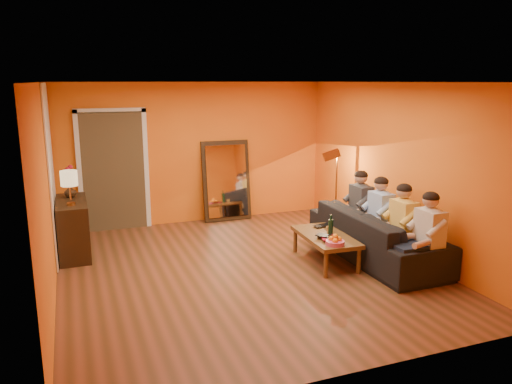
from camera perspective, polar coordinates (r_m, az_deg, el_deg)
name	(u,v)px	position (r m, az deg, el deg)	size (l,w,h in m)	color
room_shell	(236,175)	(7.12, -2.27, 1.93)	(5.00, 5.50, 2.60)	brown
white_accent	(51,170)	(8.13, -22.38, 2.32)	(0.02, 1.90, 2.58)	white
doorway_recess	(113,171)	(9.26, -16.02, 2.36)	(1.06, 0.30, 2.10)	#3F2D19
door_jamb_left	(80,174)	(9.12, -19.52, 1.97)	(0.08, 0.06, 2.20)	white
door_jamb_right	(146,170)	(9.20, -12.42, 2.50)	(0.08, 0.06, 2.20)	white
door_header	(110,110)	(9.02, -16.37, 8.93)	(1.22, 0.06, 0.08)	white
mirror_frame	(226,181)	(9.50, -3.41, 1.30)	(0.92, 0.06, 1.52)	#311F10
mirror_glass	(227,181)	(9.46, -3.34, 1.25)	(0.78, 0.02, 1.36)	white
sideboard	(73,228)	(8.12, -20.17, -3.86)	(0.44, 1.18, 0.85)	#311F10
table_lamp	(70,188)	(7.67, -20.51, 0.42)	(0.24, 0.24, 0.51)	beige
sofa	(376,235)	(7.70, 13.56, -4.78)	(0.97, 2.49, 0.73)	black
coffee_table	(325,249)	(7.44, 7.92, -6.42)	(0.62, 1.22, 0.42)	brown
floor_lamp	(336,192)	(8.81, 9.14, -0.01)	(0.30, 0.24, 1.44)	#AD6D33
dog	(335,225)	(8.09, 9.06, -3.72)	(0.40, 0.62, 0.73)	#A5804A
person_far_left	(429,237)	(6.95, 19.17, -4.91)	(0.70, 0.44, 1.22)	beige
person_mid_left	(403,226)	(7.36, 16.45, -3.76)	(0.70, 0.44, 1.22)	#E9BD4D
person_mid_right	(380,216)	(7.79, 14.03, -2.73)	(0.70, 0.44, 1.22)	#9AB9EF
person_far_right	(361,208)	(8.23, 11.87, -1.80)	(0.70, 0.44, 1.22)	#343439
fruit_bowl	(335,239)	(6.93, 9.04, -5.36)	(0.26, 0.26, 0.16)	#D04970
wine_bottle	(331,225)	(7.31, 8.53, -3.77)	(0.07, 0.07, 0.31)	black
tumbler	(329,229)	(7.51, 8.34, -4.21)	(0.09, 0.09, 0.08)	#B27F3F
laptop	(325,226)	(7.74, 7.90, -3.91)	(0.33, 0.21, 0.03)	black
book_lower	(321,239)	(7.12, 7.46, -5.41)	(0.16, 0.22, 0.02)	#311F10
book_mid	(322,238)	(7.12, 7.50, -5.21)	(0.20, 0.27, 0.02)	#A71327
book_upper	(322,237)	(7.10, 7.51, -5.11)	(0.15, 0.21, 0.02)	black
vase	(70,191)	(8.24, -20.47, 0.08)	(0.18, 0.18, 0.19)	#311F10
flowers	(69,173)	(8.19, -20.62, 2.00)	(0.17, 0.17, 0.51)	#A71327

